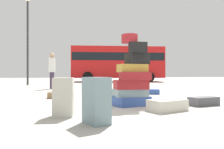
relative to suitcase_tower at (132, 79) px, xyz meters
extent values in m
plane|color=#ADA89E|center=(0.09, -0.13, -0.57)|extent=(80.00, 80.00, 0.00)
cube|color=#334F99|center=(-0.02, 0.02, -0.48)|extent=(0.81, 0.58, 0.19)
cube|color=gray|center=(-0.04, 0.03, -0.30)|extent=(0.69, 0.42, 0.16)
cube|color=maroon|center=(-0.04, 0.00, -0.12)|extent=(0.71, 0.48, 0.19)
cube|color=maroon|center=(0.01, -0.09, 0.05)|extent=(0.68, 0.48, 0.16)
cube|color=#B28C33|center=(0.01, 0.03, 0.22)|extent=(0.59, 0.37, 0.17)
cube|color=black|center=(0.13, 0.03, 0.42)|extent=(0.51, 0.36, 0.23)
cube|color=black|center=(0.08, -0.10, 0.64)|extent=(0.37, 0.25, 0.22)
cylinder|color=maroon|center=(-0.05, 0.03, 0.84)|extent=(0.34, 0.34, 0.18)
cube|color=beige|center=(0.35, -0.78, -0.47)|extent=(0.74, 0.53, 0.20)
cube|color=#26594C|center=(0.51, 1.98, -0.46)|extent=(0.73, 0.39, 0.22)
cube|color=beige|center=(-1.48, -0.73, -0.27)|extent=(0.37, 0.36, 0.61)
cube|color=gray|center=(-1.11, -1.38, -0.26)|extent=(0.34, 0.43, 0.62)
cube|color=#4C4C51|center=(1.44, -0.44, -0.48)|extent=(0.65, 0.36, 0.18)
cube|color=olive|center=(-1.35, 1.99, -0.49)|extent=(0.71, 0.54, 0.17)
cube|color=#334F99|center=(1.58, 2.27, -0.49)|extent=(0.70, 0.52, 0.16)
cylinder|color=#3F334C|center=(-1.48, 6.03, -0.19)|extent=(0.12, 0.12, 0.76)
cylinder|color=#3F334C|center=(-1.41, 5.82, -0.19)|extent=(0.12, 0.12, 0.76)
cylinder|color=white|center=(-1.44, 5.92, 0.52)|extent=(0.30, 0.30, 0.65)
sphere|color=tan|center=(-1.44, 5.92, 0.95)|extent=(0.22, 0.22, 0.22)
cube|color=red|center=(4.70, 14.65, 1.18)|extent=(8.65, 4.26, 2.80)
cube|color=black|center=(4.70, 14.65, 1.67)|extent=(8.49, 4.24, 0.70)
cylinder|color=black|center=(7.61, 15.28, -0.12)|extent=(0.93, 0.44, 0.90)
cylinder|color=black|center=(7.06, 12.84, -0.12)|extent=(0.93, 0.44, 0.90)
cylinder|color=black|center=(2.34, 16.46, -0.12)|extent=(0.93, 0.44, 0.90)
cylinder|color=black|center=(1.80, 14.02, -0.12)|extent=(0.93, 0.44, 0.90)
cylinder|color=#333338|center=(-2.76, 10.00, 2.04)|extent=(0.12, 0.12, 5.23)
camera|label=1|loc=(-1.77, -4.17, 0.09)|focal=34.39mm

